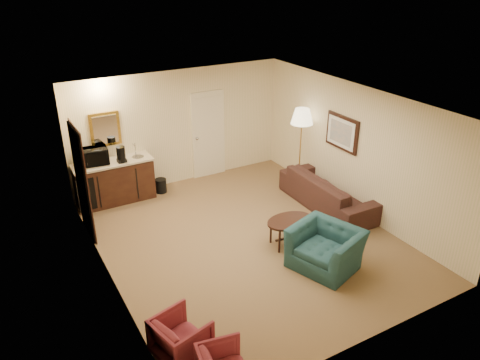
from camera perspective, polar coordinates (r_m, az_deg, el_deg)
The scene contains 11 objects.
ground at distance 8.76m, azimuth 0.79°, elevation -7.27°, with size 6.00×6.00×0.00m, color olive.
room_walls at distance 8.56m, azimuth -2.32°, elevation 4.75°, with size 5.02×6.01×2.61m.
wetbar_cabinet at distance 10.25m, azimuth -15.04°, elevation -0.19°, with size 1.64×0.58×0.92m, color #3A2112.
sofa at distance 9.86m, azimuth 10.79°, elevation -0.78°, with size 2.35×0.69×0.92m, color black.
teal_armchair at distance 7.95m, azimuth 10.44°, elevation -7.45°, with size 1.08×0.70×0.95m, color #1E454B.
rose_chair_near at distance 6.39m, azimuth -7.21°, elevation -18.29°, with size 0.63×0.59×0.65m, color maroon.
coffee_table at distance 8.55m, azimuth 6.03°, elevation -6.33°, with size 0.88×0.59×0.51m, color black.
floor_lamp at distance 10.50m, azimuth 7.35°, elevation 3.84°, with size 0.49×0.49×1.84m, color gold.
waste_bin at distance 10.57m, azimuth -9.62°, elevation -0.68°, with size 0.25×0.25×0.31m, color black.
microwave at distance 9.99m, azimuth -17.53°, elevation 2.96°, with size 0.60×0.33×0.41m, color black.
coffee_maker at distance 9.94m, azimuth -14.30°, elevation 3.04°, with size 0.18×0.18×0.33m, color black.
Camera 1 is at (-3.76, -6.37, 4.70)m, focal length 35.00 mm.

